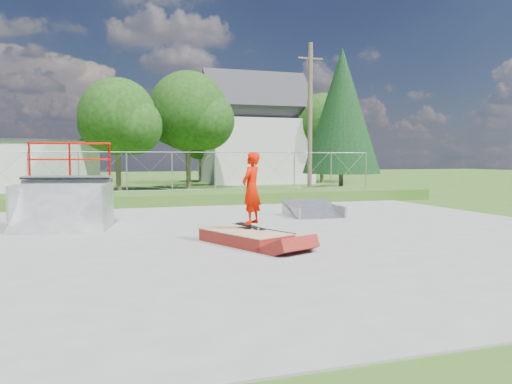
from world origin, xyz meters
TOP-DOWN VIEW (x-y plane):
  - ground at (0.00, 0.00)m, footprint 120.00×120.00m
  - concrete_pad at (0.00, 0.00)m, footprint 20.00×16.00m
  - grass_berm at (0.00, 9.50)m, footprint 24.00×3.00m
  - grind_box at (-0.07, -1.15)m, footprint 1.88×2.50m
  - quarter_pipe at (-4.25, 2.70)m, footprint 2.82×2.51m
  - flat_bank_ramp at (3.76, 3.35)m, footprint 1.78×1.89m
  - skateboard at (0.18, -0.85)m, footprint 0.64×0.78m
  - skater at (0.18, -0.85)m, footprint 0.74×0.73m
  - chain_link_fence at (0.00, 10.50)m, footprint 20.00×0.06m
  - utility_building_flat at (-8.00, 22.00)m, footprint 10.00×6.00m
  - gable_house at (9.00, 26.00)m, footprint 8.40×6.08m
  - utility_pole at (7.50, 12.00)m, footprint 0.24×0.24m
  - tree_left_near at (-1.75, 17.83)m, footprint 4.76×4.48m
  - tree_center at (2.78, 19.81)m, footprint 5.44×5.12m
  - tree_right_far at (14.27, 23.82)m, footprint 5.10×4.80m
  - tree_back_mid at (5.21, 27.86)m, footprint 4.08×3.84m
  - conifer_tree at (12.00, 17.00)m, footprint 5.04×5.04m

SIDE VIEW (x-z plane):
  - ground at x=0.00m, z-range 0.00..0.00m
  - concrete_pad at x=0.00m, z-range 0.00..0.04m
  - grind_box at x=-0.07m, z-range 0.00..0.34m
  - grass_berm at x=0.00m, z-range 0.00..0.50m
  - flat_bank_ramp at x=3.76m, z-range 0.00..0.52m
  - skateboard at x=0.18m, z-range 0.31..0.44m
  - skater at x=0.18m, z-range 0.38..2.10m
  - quarter_pipe at x=-4.25m, z-range 0.00..2.48m
  - chain_link_fence at x=0.00m, z-range 0.50..2.30m
  - utility_building_flat at x=-8.00m, z-range 0.00..3.00m
  - tree_back_mid at x=5.21m, z-range 0.78..6.48m
  - gable_house at x=9.00m, z-range -0.63..8.31m
  - utility_pole at x=7.50m, z-range 0.00..8.00m
  - tree_left_near at x=-1.75m, z-range 0.91..7.56m
  - tree_right_far at x=14.27m, z-range 0.98..8.10m
  - tree_center at x=2.78m, z-range 1.05..8.65m
  - conifer_tree at x=12.00m, z-range 0.50..9.60m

